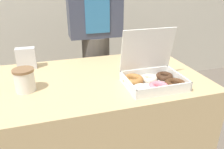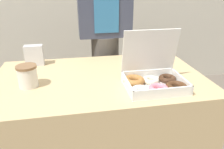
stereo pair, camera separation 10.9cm
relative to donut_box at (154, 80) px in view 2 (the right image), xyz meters
The scene contains 5 objects.
table 0.52m from the donut_box, 145.18° to the left, with size 1.19×0.72×0.76m.
donut_box is the anchor object (origin of this frame).
coffee_cup 0.64m from the donut_box, 169.10° to the left, with size 0.10×0.10×0.11m.
napkin_holder 0.78m from the donut_box, 145.35° to the left, with size 0.11×0.06×0.13m.
person_customer 0.74m from the donut_box, 100.99° to the left, with size 0.40×0.22×1.66m.
Camera 2 is at (-0.14, -1.13, 1.27)m, focal length 35.00 mm.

